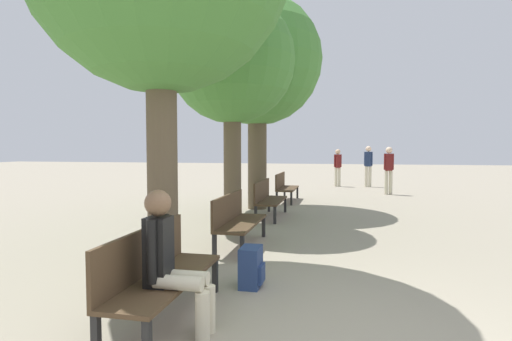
{
  "coord_description": "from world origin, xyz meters",
  "views": [
    {
      "loc": [
        0.07,
        -3.2,
        1.67
      ],
      "look_at": [
        -1.88,
        5.93,
        1.15
      ],
      "focal_mm": 28.0,
      "sensor_mm": 36.0,
      "label": 1
    }
  ],
  "objects_px": {
    "person_seated": "(171,258)",
    "backpack": "(251,267)",
    "bench_row_1": "(236,217)",
    "pedestrian_mid": "(338,165)",
    "bench_row_2": "(267,197)",
    "pedestrian_far": "(368,164)",
    "bench_row_0": "(157,269)",
    "tree_row_1": "(232,62)",
    "pedestrian_near": "(389,167)",
    "bench_row_3": "(284,186)",
    "tree_row_2": "(257,62)"
  },
  "relations": [
    {
      "from": "bench_row_1",
      "to": "tree_row_2",
      "type": "relative_size",
      "value": 0.3
    },
    {
      "from": "bench_row_0",
      "to": "person_seated",
      "type": "bearing_deg",
      "value": -42.81
    },
    {
      "from": "bench_row_2",
      "to": "bench_row_3",
      "type": "bearing_deg",
      "value": 90.0
    },
    {
      "from": "bench_row_3",
      "to": "person_seated",
      "type": "xyz_separation_m",
      "value": [
        0.25,
        -9.13,
        0.18
      ]
    },
    {
      "from": "bench_row_1",
      "to": "pedestrian_mid",
      "type": "xyz_separation_m",
      "value": [
        1.6,
        11.29,
        0.44
      ]
    },
    {
      "from": "bench_row_2",
      "to": "bench_row_0",
      "type": "bearing_deg",
      "value": -90.0
    },
    {
      "from": "bench_row_1",
      "to": "person_seated",
      "type": "height_order",
      "value": "person_seated"
    },
    {
      "from": "bench_row_2",
      "to": "pedestrian_near",
      "type": "distance_m",
      "value": 6.56
    },
    {
      "from": "bench_row_2",
      "to": "person_seated",
      "type": "relative_size",
      "value": 1.35
    },
    {
      "from": "bench_row_3",
      "to": "person_seated",
      "type": "height_order",
      "value": "person_seated"
    },
    {
      "from": "bench_row_0",
      "to": "pedestrian_mid",
      "type": "height_order",
      "value": "pedestrian_mid"
    },
    {
      "from": "bench_row_0",
      "to": "tree_row_1",
      "type": "distance_m",
      "value": 5.58
    },
    {
      "from": "bench_row_2",
      "to": "pedestrian_far",
      "type": "bearing_deg",
      "value": 71.01
    },
    {
      "from": "pedestrian_near",
      "to": "pedestrian_mid",
      "type": "bearing_deg",
      "value": 123.59
    },
    {
      "from": "bench_row_3",
      "to": "tree_row_2",
      "type": "height_order",
      "value": "tree_row_2"
    },
    {
      "from": "bench_row_0",
      "to": "bench_row_3",
      "type": "height_order",
      "value": "same"
    },
    {
      "from": "person_seated",
      "to": "bench_row_0",
      "type": "bearing_deg",
      "value": 137.19
    },
    {
      "from": "pedestrian_far",
      "to": "tree_row_1",
      "type": "bearing_deg",
      "value": -109.51
    },
    {
      "from": "pedestrian_far",
      "to": "bench_row_0",
      "type": "bearing_deg",
      "value": -101.4
    },
    {
      "from": "bench_row_2",
      "to": "pedestrian_far",
      "type": "distance_m",
      "value": 8.9
    },
    {
      "from": "bench_row_2",
      "to": "tree_row_1",
      "type": "distance_m",
      "value": 3.28
    },
    {
      "from": "bench_row_1",
      "to": "pedestrian_near",
      "type": "height_order",
      "value": "pedestrian_near"
    },
    {
      "from": "bench_row_2",
      "to": "bench_row_3",
      "type": "distance_m",
      "value": 2.97
    },
    {
      "from": "bench_row_2",
      "to": "pedestrian_near",
      "type": "height_order",
      "value": "pedestrian_near"
    },
    {
      "from": "bench_row_2",
      "to": "pedestrian_mid",
      "type": "bearing_deg",
      "value": 79.14
    },
    {
      "from": "tree_row_1",
      "to": "pedestrian_far",
      "type": "distance_m",
      "value": 10.54
    },
    {
      "from": "bench_row_1",
      "to": "pedestrian_mid",
      "type": "relative_size",
      "value": 1.07
    },
    {
      "from": "bench_row_1",
      "to": "tree_row_2",
      "type": "xyz_separation_m",
      "value": [
        -0.53,
        4.29,
        3.52
      ]
    },
    {
      "from": "tree_row_1",
      "to": "pedestrian_near",
      "type": "height_order",
      "value": "tree_row_1"
    },
    {
      "from": "pedestrian_near",
      "to": "pedestrian_mid",
      "type": "distance_m",
      "value": 3.3
    },
    {
      "from": "tree_row_1",
      "to": "person_seated",
      "type": "relative_size",
      "value": 3.74
    },
    {
      "from": "bench_row_0",
      "to": "pedestrian_far",
      "type": "xyz_separation_m",
      "value": [
        2.89,
        14.33,
        0.51
      ]
    },
    {
      "from": "bench_row_3",
      "to": "pedestrian_far",
      "type": "relative_size",
      "value": 0.99
    },
    {
      "from": "tree_row_2",
      "to": "bench_row_3",
      "type": "bearing_deg",
      "value": 72.13
    },
    {
      "from": "pedestrian_near",
      "to": "pedestrian_mid",
      "type": "height_order",
      "value": "pedestrian_near"
    },
    {
      "from": "backpack",
      "to": "pedestrian_mid",
      "type": "bearing_deg",
      "value": 86.08
    },
    {
      "from": "person_seated",
      "to": "backpack",
      "type": "distance_m",
      "value": 1.46
    },
    {
      "from": "person_seated",
      "to": "backpack",
      "type": "xyz_separation_m",
      "value": [
        0.45,
        1.32,
        -0.44
      ]
    },
    {
      "from": "bench_row_1",
      "to": "pedestrian_far",
      "type": "relative_size",
      "value": 0.99
    },
    {
      "from": "bench_row_1",
      "to": "pedestrian_far",
      "type": "xyz_separation_m",
      "value": [
        2.89,
        11.37,
        0.51
      ]
    },
    {
      "from": "bench_row_3",
      "to": "bench_row_0",
      "type": "bearing_deg",
      "value": -90.0
    },
    {
      "from": "tree_row_1",
      "to": "backpack",
      "type": "distance_m",
      "value": 4.99
    },
    {
      "from": "tree_row_1",
      "to": "tree_row_2",
      "type": "relative_size",
      "value": 0.83
    },
    {
      "from": "bench_row_3",
      "to": "tree_row_2",
      "type": "bearing_deg",
      "value": -107.87
    },
    {
      "from": "bench_row_2",
      "to": "pedestrian_far",
      "type": "height_order",
      "value": "pedestrian_far"
    },
    {
      "from": "tree_row_1",
      "to": "pedestrian_mid",
      "type": "relative_size",
      "value": 2.98
    },
    {
      "from": "bench_row_2",
      "to": "tree_row_2",
      "type": "distance_m",
      "value": 3.8
    },
    {
      "from": "pedestrian_far",
      "to": "pedestrian_mid",
      "type": "bearing_deg",
      "value": -176.63
    },
    {
      "from": "bench_row_3",
      "to": "pedestrian_far",
      "type": "height_order",
      "value": "pedestrian_far"
    },
    {
      "from": "bench_row_1",
      "to": "backpack",
      "type": "height_order",
      "value": "bench_row_1"
    }
  ]
}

